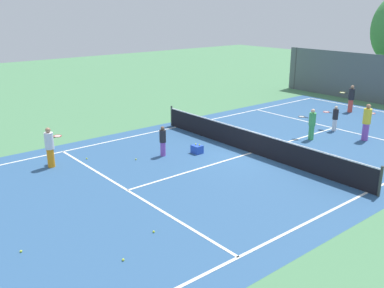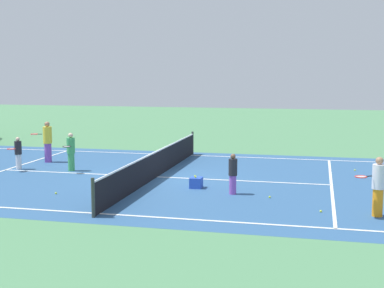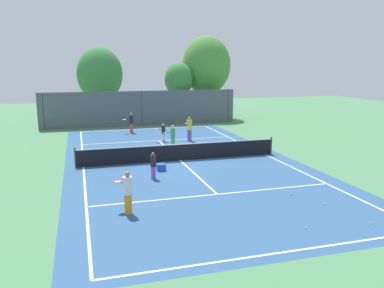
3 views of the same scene
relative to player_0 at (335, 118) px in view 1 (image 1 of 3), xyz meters
name	(u,v)px [view 1 (image 1 of 3)]	position (x,y,z in m)	size (l,w,h in m)	color
ground_plane	(251,153)	(-0.27, -5.97, -0.69)	(80.00, 80.00, 0.00)	#4C8456
court_surface	(251,153)	(-0.27, -5.97, -0.69)	(13.00, 25.00, 0.01)	#2D5684
tennis_net	(252,142)	(-0.27, -5.97, -0.18)	(11.90, 0.10, 1.10)	#333833
player_0	(335,118)	(0.00, 0.00, 0.00)	(0.85, 0.34, 1.32)	silver
player_1	(351,98)	(-1.74, 4.41, 0.17)	(0.94, 0.48, 1.66)	#E54C3F
player_2	(312,124)	(0.17, -2.25, 0.10)	(0.91, 0.45, 1.53)	#3FA559
player_3	(50,147)	(-4.26, -13.50, 0.17)	(0.71, 0.89, 1.65)	orange
player_4	(367,122)	(1.91, -0.30, 0.24)	(0.47, 0.96, 1.79)	purple
player_5	(163,141)	(-2.48, -9.22, -0.01)	(0.28, 0.28, 1.33)	purple
ball_crate	(197,149)	(-1.80, -7.85, -0.51)	(0.45, 0.39, 0.43)	blue
tennis_ball_0	(331,166)	(3.01, -4.78, -0.66)	(0.07, 0.07, 0.07)	#CCE533
tennis_ball_1	(21,251)	(1.39, -16.65, -0.66)	(0.07, 0.07, 0.07)	#CCE533
tennis_ball_2	(233,127)	(-3.80, -3.63, -0.66)	(0.07, 0.07, 0.07)	#CCE533
tennis_ball_3	(136,159)	(-2.76, -10.44, -0.66)	(0.07, 0.07, 0.07)	#CCE533
tennis_ball_4	(348,165)	(3.33, -4.10, -0.66)	(0.07, 0.07, 0.07)	#CCE533
tennis_ball_5	(123,260)	(3.46, -14.76, -0.66)	(0.07, 0.07, 0.07)	#CCE533
tennis_ball_6	(154,232)	(2.77, -13.34, -0.66)	(0.07, 0.07, 0.07)	#CCE533
tennis_ball_7	(87,158)	(-4.18, -12.01, -0.66)	(0.07, 0.07, 0.07)	#CCE533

